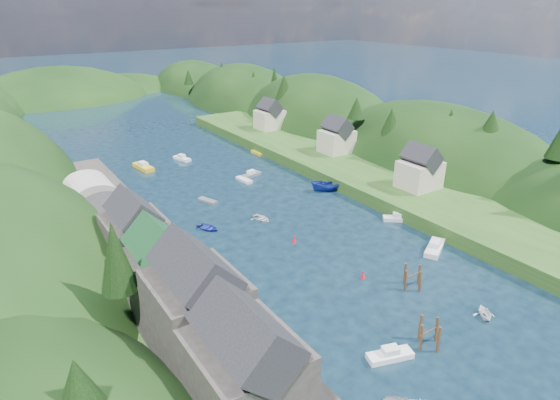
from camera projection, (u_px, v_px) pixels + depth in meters
ground at (221, 183)px, 96.00m from camera, size 600.00×600.00×0.00m
hillside_right at (318, 153)px, 141.07m from camera, size 36.00×245.56×48.00m
far_hills at (89, 120)px, 195.90m from camera, size 103.00×68.00×44.00m
hill_trees at (194, 118)px, 101.96m from camera, size 89.61×149.46×12.36m
quay_left at (160, 281)px, 60.33m from camera, size 12.00×110.00×2.00m
terrace_left_grass at (104, 297)px, 56.65m from camera, size 12.00×110.00×2.50m
quayside_buildings at (183, 297)px, 46.51m from camera, size 8.00×35.84×12.90m
boat_sheds at (101, 206)px, 72.22m from camera, size 7.00×21.00×7.50m
terrace_right at (346, 169)px, 100.66m from camera, size 16.00×120.00×2.40m
right_bank_cottages at (332, 138)px, 106.78m from camera, size 9.00×59.24×8.41m
piling_cluster_near at (429, 335)px, 50.05m from camera, size 2.99×2.81×3.71m
piling_cluster_far at (412, 279)px, 60.52m from camera, size 3.01×2.83×3.48m
channel_buoy_near at (363, 275)px, 62.70m from camera, size 0.70×0.70×1.10m
channel_buoy_far at (294, 239)px, 72.18m from camera, size 0.70×0.70×1.10m
moored_boats at (295, 224)px, 76.94m from camera, size 38.00×86.74×2.36m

